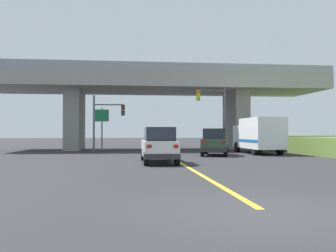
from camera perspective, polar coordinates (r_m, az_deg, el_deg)
The scene contains 9 objects.
ground at distance 37.06m, azimuth -1.69°, elevation -3.69°, with size 160.00×160.00×0.00m, color #2B2B2D.
overpass_bridge at distance 37.25m, azimuth -1.69°, elevation 5.44°, with size 33.08×8.41×8.12m.
lane_divider_stripe at distance 21.24m, azimuth 1.77°, elevation -5.67°, with size 0.20×26.08×0.01m, color yellow.
suv_lead at distance 20.74m, azimuth -1.45°, elevation -2.99°, with size 1.86×4.83×2.02m.
suv_crossing at distance 27.73m, azimuth 7.34°, elevation -2.49°, with size 3.00×4.72×2.02m.
box_truck at distance 30.66m, azimuth 13.94°, elevation -1.34°, with size 2.33×6.62×2.89m.
traffic_signal_nearside at distance 33.94m, azimuth 7.50°, elevation 2.72°, with size 2.74×0.36×6.18m.
traffic_signal_farside at distance 32.68m, azimuth -9.82°, elevation 1.40°, with size 2.80×0.36×5.00m.
highway_sign at distance 34.20m, azimuth -10.29°, elevation 0.93°, with size 1.31×0.17×4.03m.
Camera 1 is at (-2.96, -7.91, 1.73)m, focal length 39.00 mm.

